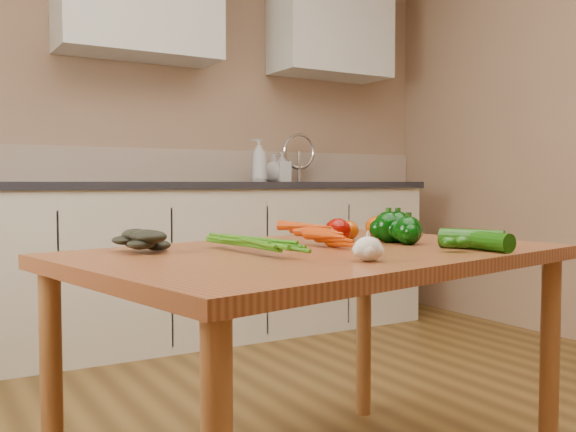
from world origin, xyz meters
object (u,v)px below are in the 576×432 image
(table, at_px, (318,278))
(tomato_a, at_px, (338,230))
(zucchini_a, at_px, (472,239))
(zucchini_b, at_px, (478,240))
(pepper_b, at_px, (398,227))
(pepper_c, at_px, (408,231))
(soap_bottle_c, at_px, (273,168))
(carrot_bunch, at_px, (299,237))
(garlic_bulb, at_px, (368,249))
(tomato_c, at_px, (377,227))
(pepper_a, at_px, (388,227))
(tomato_b, at_px, (348,230))
(soap_bottle_a, at_px, (259,160))
(soap_bottle_b, at_px, (282,167))
(leafy_greens, at_px, (151,234))

(table, xyz_separation_m, tomato_a, (0.16, 0.14, 0.12))
(zucchini_a, height_order, zucchini_b, zucchini_a)
(pepper_b, distance_m, pepper_c, 0.07)
(soap_bottle_c, xyz_separation_m, carrot_bunch, (-1.09, -2.08, -0.24))
(tomato_a, height_order, zucchini_a, tomato_a)
(pepper_c, bearing_deg, garlic_bulb, -143.42)
(pepper_b, relative_size, tomato_c, 1.19)
(pepper_a, xyz_separation_m, pepper_c, (0.01, -0.08, -0.01))
(table, bearing_deg, zucchini_b, -42.91)
(table, xyz_separation_m, zucchini_a, (0.37, -0.21, 0.11))
(table, xyz_separation_m, pepper_a, (0.30, 0.07, 0.13))
(tomato_b, distance_m, zucchini_b, 0.45)
(soap_bottle_a, height_order, pepper_b, soap_bottle_a)
(soap_bottle_a, height_order, zucchini_a, soap_bottle_a)
(carrot_bunch, bearing_deg, garlic_bulb, -102.58)
(garlic_bulb, bearing_deg, tomato_b, 58.74)
(pepper_c, relative_size, zucchini_b, 0.38)
(soap_bottle_b, height_order, leafy_greens, soap_bottle_b)
(tomato_a, bearing_deg, carrot_bunch, -154.21)
(soap_bottle_c, xyz_separation_m, pepper_c, (-0.74, -2.14, -0.24))
(pepper_a, bearing_deg, carrot_bunch, -176.16)
(zucchini_a, bearing_deg, pepper_b, 98.93)
(soap_bottle_b, bearing_deg, garlic_bulb, 61.50)
(carrot_bunch, distance_m, tomato_a, 0.22)
(leafy_greens, bearing_deg, zucchini_b, -28.04)
(soap_bottle_a, distance_m, soap_bottle_b, 0.23)
(pepper_a, bearing_deg, garlic_bulb, -135.06)
(carrot_bunch, bearing_deg, soap_bottle_b, 50.00)
(table, relative_size, tomato_a, 17.96)
(soap_bottle_c, bearing_deg, zucchini_a, -155.02)
(garlic_bulb, xyz_separation_m, pepper_c, (0.36, 0.27, 0.01))
(table, bearing_deg, pepper_a, 1.36)
(tomato_a, relative_size, zucchini_a, 0.47)
(pepper_b, bearing_deg, carrot_bunch, -178.47)
(pepper_b, relative_size, tomato_b, 1.38)
(leafy_greens, xyz_separation_m, tomato_b, (0.66, 0.01, -0.02))
(carrot_bunch, xyz_separation_m, pepper_c, (0.35, -0.06, 0.01))
(pepper_b, bearing_deg, tomato_b, 120.89)
(soap_bottle_a, relative_size, tomato_a, 3.22)
(tomato_b, bearing_deg, pepper_c, -72.19)
(carrot_bunch, bearing_deg, zucchini_b, -44.84)
(soap_bottle_a, xyz_separation_m, zucchini_b, (-0.52, -2.25, -0.29))
(soap_bottle_a, relative_size, tomato_b, 3.85)
(soap_bottle_b, bearing_deg, tomato_b, 62.97)
(zucchini_b, bearing_deg, pepper_c, 105.68)
(zucchini_a, distance_m, zucchini_b, 0.02)
(soap_bottle_c, bearing_deg, carrot_bunch, -166.37)
(soap_bottle_b, xyz_separation_m, tomato_c, (-0.73, -1.88, -0.25))
(pepper_c, height_order, tomato_c, pepper_c)
(garlic_bulb, bearing_deg, zucchini_b, 6.95)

